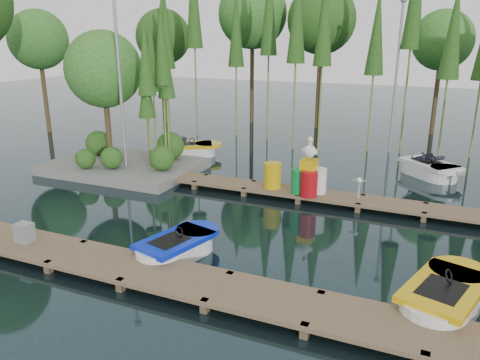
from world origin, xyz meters
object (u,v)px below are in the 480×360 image
at_px(boat_yellow_far, 190,150).
at_px(yellow_barrel, 273,175).
at_px(boat_blue, 177,248).
at_px(utility_cabinet, 24,233).
at_px(island, 117,95).
at_px(drum_cluster, 309,177).

bearing_deg(boat_yellow_far, yellow_barrel, -44.31).
relative_size(boat_blue, utility_cabinet, 5.38).
relative_size(island, utility_cabinet, 13.00).
relative_size(utility_cabinet, yellow_barrel, 0.57).
xyz_separation_m(island, utility_cabinet, (2.76, -7.79, -2.62)).
distance_m(boat_blue, yellow_barrel, 5.68).
distance_m(island, utility_cabinet, 8.67).
height_order(island, boat_yellow_far, island).
distance_m(island, boat_yellow_far, 4.55).
bearing_deg(island, drum_cluster, -6.28).
bearing_deg(boat_yellow_far, island, -125.76).
bearing_deg(boat_yellow_far, boat_blue, -71.62).
xyz_separation_m(boat_yellow_far, drum_cluster, (7.01, -4.10, 0.58)).
bearing_deg(utility_cabinet, boat_blue, 19.73).
bearing_deg(drum_cluster, island, 173.72).
xyz_separation_m(boat_blue, yellow_barrel, (0.61, 5.63, 0.51)).
height_order(boat_yellow_far, yellow_barrel, boat_yellow_far).
bearing_deg(boat_blue, boat_yellow_far, 132.70).
relative_size(island, yellow_barrel, 7.37).
xyz_separation_m(boat_blue, boat_yellow_far, (-5.02, 9.57, 0.05)).
bearing_deg(yellow_barrel, boat_blue, -96.19).
height_order(boat_yellow_far, drum_cluster, drum_cluster).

